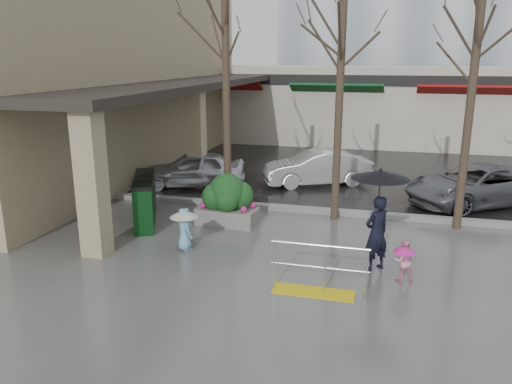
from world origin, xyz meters
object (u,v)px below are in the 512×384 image
at_px(woman, 378,210).
at_px(news_boxes, 145,200).
at_px(car_b, 317,168).
at_px(tree_mideast, 477,41).
at_px(tree_west, 225,35).
at_px(child_blue, 184,224).
at_px(planter, 228,200).
at_px(child_pink, 404,258).
at_px(handrail, 317,275).
at_px(car_c, 477,185).
at_px(car_a, 193,169).
at_px(tree_midwest, 342,27).

relative_size(woman, news_boxes, 0.96).
bearing_deg(car_b, tree_mideast, 24.21).
distance_m(tree_west, child_blue, 5.54).
xyz_separation_m(child_blue, planter, (0.41, 2.08, 0.04)).
bearing_deg(child_pink, handrail, 17.18).
bearing_deg(planter, news_boxes, -168.80).
height_order(tree_west, car_c, tree_west).
height_order(child_pink, car_b, car_b).
relative_size(child_pink, news_boxes, 0.38).
xyz_separation_m(handrail, planter, (-2.97, 3.56, 0.31)).
relative_size(tree_mideast, planter, 3.79).
relative_size(handrail, car_c, 0.42).
bearing_deg(news_boxes, handrail, -54.66).
distance_m(tree_west, woman, 6.68).
bearing_deg(car_b, news_boxes, -60.78).
relative_size(tree_mideast, car_a, 1.76).
bearing_deg(child_blue, news_boxes, 0.55).
bearing_deg(car_c, handrail, -60.82).
height_order(tree_midwest, car_a, tree_midwest).
xyz_separation_m(woman, news_boxes, (-6.29, 1.65, -0.70)).
bearing_deg(tree_mideast, car_c, 71.99).
xyz_separation_m(handrail, child_blue, (-3.38, 1.48, 0.27)).
relative_size(tree_west, car_b, 1.78).
xyz_separation_m(tree_west, news_boxes, (-1.87, -1.68, -4.43)).
bearing_deg(tree_mideast, car_b, 138.79).
distance_m(handrail, tree_west, 7.52).
xyz_separation_m(child_pink, car_b, (-2.85, 7.62, 0.12)).
relative_size(child_pink, car_b, 0.24).
distance_m(tree_mideast, woman, 5.26).
bearing_deg(child_pink, tree_west, -51.30).
relative_size(tree_mideast, child_blue, 6.19).
relative_size(tree_mideast, car_b, 1.70).
xyz_separation_m(handrail, car_a, (-5.47, 7.26, 0.25)).
bearing_deg(car_c, car_a, -121.92).
xyz_separation_m(tree_mideast, planter, (-6.11, -1.24, -4.17)).
bearing_deg(child_blue, tree_midwest, -92.12).
relative_size(handrail, car_a, 0.51).
xyz_separation_m(tree_midwest, car_a, (-5.31, 2.46, -4.60)).
xyz_separation_m(tree_west, planter, (0.39, -1.24, -4.40)).
distance_m(tree_midwest, car_a, 7.44).
bearing_deg(tree_west, child_pink, -37.29).
distance_m(car_a, car_b, 4.46).
distance_m(child_blue, car_a, 6.15).
distance_m(tree_midwest, news_boxes, 7.04).
bearing_deg(handrail, planter, 129.78).
bearing_deg(woman, tree_west, -79.90).
xyz_separation_m(tree_midwest, planter, (-2.81, -1.24, -4.55)).
bearing_deg(planter, car_b, 70.81).
height_order(woman, child_blue, woman).
distance_m(woman, car_b, 7.53).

